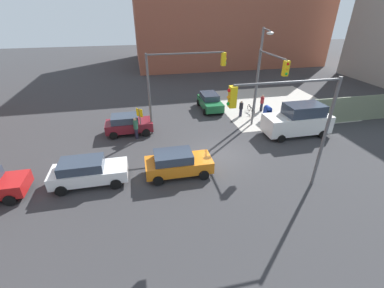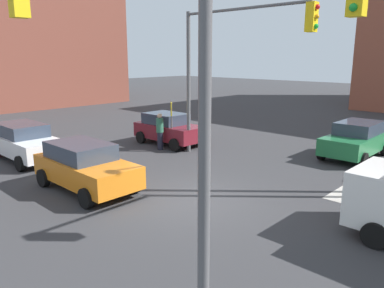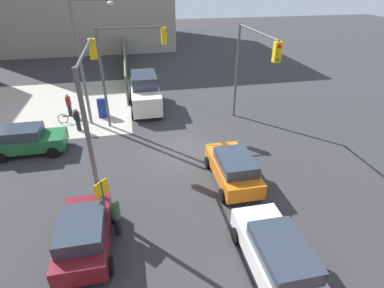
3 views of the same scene
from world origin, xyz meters
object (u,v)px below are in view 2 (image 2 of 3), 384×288
at_px(pedestrian_walking_north, 160,131).
at_px(traffic_signal_se_corner, 105,47).
at_px(coupe_maroon, 169,128).
at_px(hatchback_orange, 85,166).
at_px(traffic_signal_nw_corner, 231,53).
at_px(sedan_green, 356,139).
at_px(sedan_white, 25,141).

bearing_deg(pedestrian_walking_north, traffic_signal_se_corner, 35.56).
bearing_deg(coupe_maroon, hatchback_orange, -65.86).
relative_size(traffic_signal_nw_corner, hatchback_orange, 1.56).
distance_m(traffic_signal_nw_corner, coupe_maroon, 5.82).
height_order(traffic_signal_nw_corner, traffic_signal_se_corner, same).
relative_size(sedan_green, sedan_white, 0.92).
xyz_separation_m(hatchback_orange, pedestrian_walking_north, (-2.44, 5.62, 0.11)).
distance_m(sedan_white, pedestrian_walking_north, 6.17).
bearing_deg(pedestrian_walking_north, hatchback_orange, 14.99).
xyz_separation_m(traffic_signal_nw_corner, traffic_signal_se_corner, (4.27, -9.00, -0.02)).
xyz_separation_m(traffic_signal_se_corner, sedan_white, (-10.97, 2.88, -3.81)).
bearing_deg(sedan_green, sedan_white, -134.80).
relative_size(sedan_green, hatchback_orange, 0.97).
distance_m(sedan_green, pedestrian_walking_north, 9.19).
bearing_deg(sedan_white, coupe_maroon, 70.34).
xyz_separation_m(coupe_maroon, hatchback_orange, (3.04, -6.78, 0.00)).
bearing_deg(hatchback_orange, traffic_signal_nw_corner, 78.32).
xyz_separation_m(sedan_green, hatchback_orange, (-5.14, -10.81, 0.00)).
height_order(sedan_green, hatchback_orange, same).
distance_m(traffic_signal_nw_corner, pedestrian_walking_north, 5.33).
xyz_separation_m(traffic_signal_nw_corner, pedestrian_walking_north, (-3.74, -0.70, -3.73)).
relative_size(sedan_white, pedestrian_walking_north, 2.43).
bearing_deg(sedan_green, traffic_signal_se_corner, -88.15).
bearing_deg(hatchback_orange, pedestrian_walking_north, 113.45).
relative_size(traffic_signal_se_corner, hatchback_orange, 1.56).
relative_size(sedan_white, hatchback_orange, 1.06).
xyz_separation_m(sedan_green, pedestrian_walking_north, (-7.58, -5.19, 0.11)).
height_order(traffic_signal_nw_corner, coupe_maroon, traffic_signal_nw_corner).
distance_m(traffic_signal_nw_corner, sedan_green, 7.05).
distance_m(coupe_maroon, hatchback_orange, 7.43).
distance_m(traffic_signal_se_corner, coupe_maroon, 13.36).
bearing_deg(sedan_green, coupe_maroon, -153.78).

